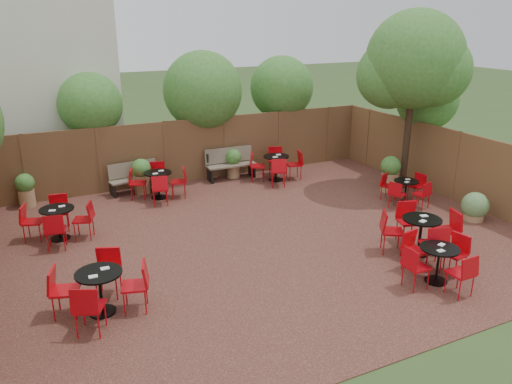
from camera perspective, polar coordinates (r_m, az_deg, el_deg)
name	(u,v)px	position (r m, az deg, el deg)	size (l,w,h in m)	color
ground	(268,237)	(12.12, 1.33, -5.13)	(80.00, 80.00, 0.00)	#354F23
courtyard_paving	(268,237)	(12.11, 1.33, -5.08)	(12.00, 10.00, 0.02)	#3A1D17
fence_back	(196,150)	(16.15, -6.78, 4.78)	(12.00, 0.08, 2.00)	#4C2D1C
fence_right	(456,166)	(15.32, 21.79, 2.71)	(0.08, 10.00, 2.00)	#4C2D1C
neighbour_building	(24,51)	(17.84, -24.83, 14.34)	(5.00, 4.00, 8.00)	beige
overhang_foliage	(140,113)	(13.35, -13.09, 8.79)	(15.47, 10.52, 2.62)	#346B22
courtyard_tree	(414,65)	(15.40, 17.54, 13.58)	(2.90, 2.82, 5.25)	black
park_bench_left	(134,177)	(15.40, -13.71, 1.66)	(1.52, 0.66, 0.91)	brown
park_bench_right	(230,163)	(16.29, -2.94, 3.31)	(1.63, 0.57, 1.00)	brown
bistro_tables	(260,213)	(12.24, 0.41, -2.45)	(10.54, 8.82, 0.96)	black
planters	(217,174)	(15.05, -4.41, 2.07)	(10.46, 3.89, 1.08)	#97724B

